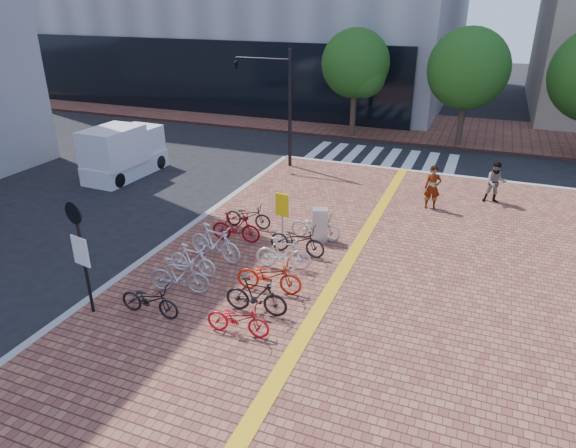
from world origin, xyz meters
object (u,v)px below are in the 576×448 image
at_px(bike_9, 283,253).
at_px(yellow_sign, 282,209).
at_px(bike_7, 256,296).
at_px(bike_4, 236,227).
at_px(utility_box, 320,224).
at_px(pedestrian_b, 496,182).
at_px(bike_10, 297,240).
at_px(bike_5, 248,216).
at_px(bike_1, 179,276).
at_px(bike_2, 193,260).
at_px(bike_3, 215,242).
at_px(notice_sign, 80,245).
at_px(bike_0, 150,300).
at_px(bike_6, 238,319).
at_px(pedestrian_a, 433,187).
at_px(bike_11, 316,226).
at_px(traffic_light_pole, 265,85).
at_px(bike_8, 269,276).
at_px(box_truck, 123,152).

height_order(bike_9, yellow_sign, yellow_sign).
bearing_deg(bike_7, bike_4, 30.16).
bearing_deg(utility_box, yellow_sign, -144.92).
relative_size(bike_9, pedestrian_b, 1.02).
distance_m(bike_7, bike_10, 3.50).
bearing_deg(bike_7, utility_box, -5.22).
height_order(bike_5, utility_box, utility_box).
relative_size(bike_1, bike_2, 1.11).
relative_size(bike_3, bike_4, 1.15).
bearing_deg(utility_box, notice_sign, -123.33).
bearing_deg(bike_0, pedestrian_b, -35.70).
distance_m(bike_6, bike_9, 3.44).
relative_size(pedestrian_a, utility_box, 1.52).
height_order(bike_7, bike_10, bike_7).
bearing_deg(bike_11, pedestrian_a, -37.74).
xyz_separation_m(bike_7, traffic_light_pole, (-5.01, 12.04, 3.21)).
relative_size(bike_6, notice_sign, 0.52).
bearing_deg(bike_9, bike_7, 174.77).
xyz_separation_m(bike_8, traffic_light_pole, (-4.90, 10.93, 3.23)).
distance_m(bike_2, bike_10, 3.34).
xyz_separation_m(bike_3, notice_sign, (-1.57, -3.77, 1.37)).
height_order(pedestrian_a, box_truck, box_truck).
height_order(bike_7, pedestrian_a, pedestrian_a).
bearing_deg(utility_box, bike_1, -118.88).
bearing_deg(bike_7, bike_3, 43.89).
distance_m(bike_7, bike_11, 4.76).
xyz_separation_m(yellow_sign, traffic_light_pole, (-4.10, 8.02, 2.50)).
distance_m(bike_11, box_truck, 11.05).
relative_size(bike_8, traffic_light_pole, 0.34).
bearing_deg(bike_7, bike_11, -3.48).
xyz_separation_m(bike_3, utility_box, (2.57, 2.53, -0.02)).
height_order(bike_7, bike_11, bike_7).
height_order(utility_box, traffic_light_pole, traffic_light_pole).
distance_m(bike_5, pedestrian_b, 9.86).
relative_size(pedestrian_b, utility_box, 1.49).
bearing_deg(pedestrian_b, bike_1, -136.65).
bearing_deg(pedestrian_b, bike_11, -142.96).
height_order(bike_4, bike_10, bike_4).
bearing_deg(pedestrian_a, bike_7, -121.67).
distance_m(bike_0, utility_box, 6.40).
height_order(bike_3, bike_11, bike_3).
bearing_deg(bike_8, pedestrian_a, -29.53).
bearing_deg(traffic_light_pole, box_truck, -145.20).
bearing_deg(bike_1, yellow_sign, -31.95).
relative_size(bike_11, yellow_sign, 0.98).
bearing_deg(pedestrian_a, bike_8, -124.93).
xyz_separation_m(bike_7, bike_8, (-0.12, 1.11, -0.02)).
bearing_deg(bike_3, bike_2, -178.85).
distance_m(pedestrian_a, notice_sign, 12.83).
height_order(bike_8, traffic_light_pole, traffic_light_pole).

